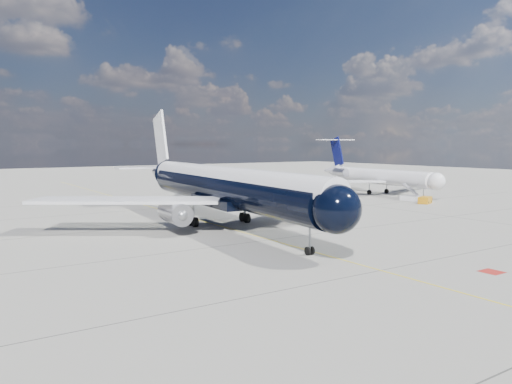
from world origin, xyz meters
TOP-DOWN VIEW (x-y plane):
  - ground at (0.00, 30.00)m, footprint 320.00×320.00m
  - taxiway_centerline at (0.00, 25.00)m, footprint 0.16×160.00m
  - red_marking at (6.80, -10.00)m, footprint 1.60×1.60m
  - main_airliner at (0.64, 21.48)m, footprint 43.33×52.95m
  - regional_jet at (45.20, 38.13)m, footprint 29.48×33.99m
  - boarding_stair at (41.18, 25.95)m, footprint 2.82×3.24m
  - service_tug at (39.60, 21.60)m, footprint 3.29×2.64m

SIDE VIEW (x-z plane):
  - ground at x=0.00m, z-range 0.00..0.00m
  - taxiway_centerline at x=0.00m, z-range 0.00..0.01m
  - red_marking at x=6.80m, z-range 0.00..0.01m
  - service_tug at x=39.60m, z-range -0.01..1.12m
  - boarding_stair at x=41.18m, z-range -0.97..2.12m
  - regional_jet at x=45.20m, z-range -2.12..9.39m
  - main_airliner at x=0.64m, z-range -2.90..12.39m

